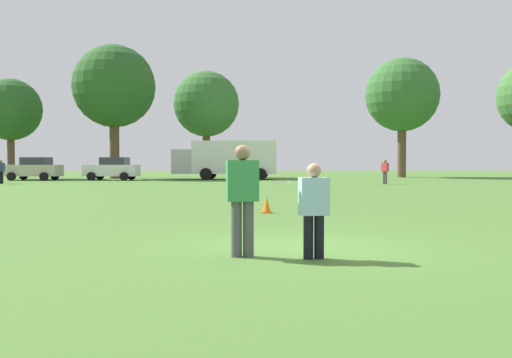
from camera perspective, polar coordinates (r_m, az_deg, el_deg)
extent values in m
plane|color=#47702D|center=(10.01, 4.51, -6.86)|extent=(162.24, 162.24, 0.00)
cylinder|color=#4C4C51|center=(9.01, -2.14, -5.01)|extent=(0.17, 0.17, 0.88)
cylinder|color=#4C4C51|center=(9.03, -0.94, -4.99)|extent=(0.17, 0.17, 0.88)
cube|color=#338C4C|center=(8.96, -1.54, -0.17)|extent=(0.53, 0.35, 0.64)
sphere|color=#8C664C|center=(8.96, -1.55, 2.64)|extent=(0.25, 0.25, 0.25)
cylinder|color=black|center=(8.90, 6.14, -5.75)|extent=(0.15, 0.15, 0.68)
cylinder|color=black|center=(8.85, 5.07, -5.79)|extent=(0.15, 0.15, 0.68)
cube|color=#9EC6E5|center=(8.82, 5.62, -1.72)|extent=(0.48, 0.32, 0.58)
sphere|color=tan|center=(8.80, 5.62, 0.84)|extent=(0.22, 0.22, 0.22)
cylinder|color=white|center=(8.79, 2.39, -0.34)|extent=(0.27, 0.27, 0.05)
cube|color=#D8590C|center=(16.65, 0.90, -3.35)|extent=(0.32, 0.32, 0.03)
cone|color=orange|center=(16.63, 0.90, -2.53)|extent=(0.24, 0.24, 0.45)
cube|color=#B7AD99|center=(48.44, -21.49, 0.80)|extent=(4.31, 2.09, 0.90)
cube|color=#2D333D|center=(48.33, -21.23, 1.65)|extent=(2.11, 1.77, 0.64)
cylinder|color=black|center=(48.13, -23.39, 0.23)|extent=(0.67, 0.27, 0.66)
cylinder|color=black|center=(49.92, -22.35, 0.30)|extent=(0.67, 0.27, 0.66)
cylinder|color=black|center=(47.00, -20.57, 0.23)|extent=(0.67, 0.27, 0.66)
cylinder|color=black|center=(48.83, -19.60, 0.30)|extent=(0.67, 0.27, 0.66)
cube|color=silver|center=(46.77, -14.37, 0.84)|extent=(4.31, 2.09, 0.90)
cube|color=#2D333D|center=(46.68, -14.09, 1.72)|extent=(2.11, 1.77, 0.64)
cylinder|color=black|center=(46.26, -16.29, 0.25)|extent=(0.67, 0.27, 0.66)
cylinder|color=black|center=(48.14, -15.47, 0.32)|extent=(0.67, 0.27, 0.66)
cylinder|color=black|center=(45.43, -13.20, 0.25)|extent=(0.67, 0.27, 0.66)
cylinder|color=black|center=(47.34, -12.49, 0.32)|extent=(0.67, 0.27, 0.66)
cube|color=white|center=(47.27, -2.30, 2.17)|extent=(6.96, 2.96, 2.70)
cube|color=#B2B2B7|center=(47.90, -7.31, 1.74)|extent=(1.95, 2.42, 2.00)
cylinder|color=black|center=(46.21, -5.21, 0.50)|extent=(0.98, 0.35, 0.96)
cylinder|color=black|center=(48.92, -4.70, 0.57)|extent=(0.98, 0.35, 0.96)
cylinder|color=black|center=(45.73, 0.27, 0.50)|extent=(0.98, 0.35, 0.96)
cylinder|color=black|center=(48.47, 0.47, 0.57)|extent=(0.98, 0.35, 0.96)
cylinder|color=#4C4C51|center=(38.45, 12.66, 0.11)|extent=(0.15, 0.15, 0.83)
cylinder|color=#4C4C51|center=(38.56, 12.46, 0.12)|extent=(0.15, 0.15, 0.83)
cube|color=red|center=(38.49, 12.56, 1.16)|extent=(0.48, 0.51, 0.59)
sphere|color=#8C664C|center=(38.49, 12.57, 1.76)|extent=(0.22, 0.22, 0.22)
cylinder|color=black|center=(41.86, -24.17, 0.12)|extent=(0.15, 0.15, 0.82)
cylinder|color=brown|center=(53.45, -23.42, 2.00)|extent=(0.62, 0.62, 3.70)
sphere|color=#285623|center=(53.63, -23.47, 6.38)|extent=(5.29, 5.29, 5.29)
cylinder|color=brown|center=(50.98, -14.10, 2.83)|extent=(0.83, 0.83, 4.97)
sphere|color=#285623|center=(51.38, -14.15, 8.98)|extent=(7.10, 7.10, 7.10)
cylinder|color=brown|center=(53.10, -5.14, 2.43)|extent=(0.71, 0.71, 4.23)
sphere|color=#33662D|center=(53.36, -5.16, 7.47)|extent=(6.05, 6.05, 6.05)
cylinder|color=brown|center=(55.49, 14.15, 2.66)|extent=(0.80, 0.80, 4.82)
sphere|color=#33662D|center=(55.84, 14.19, 8.14)|extent=(6.89, 6.89, 6.89)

